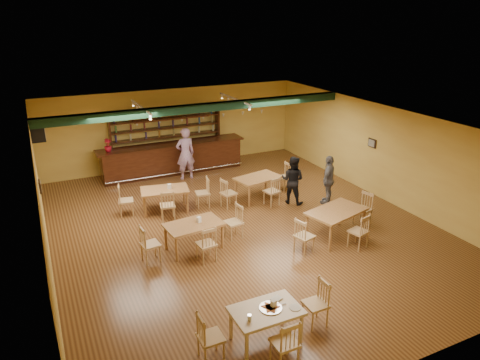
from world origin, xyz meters
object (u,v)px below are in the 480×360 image
dining_table_a (165,200)px  patron_right_a (293,180)px  dining_table_d (335,224)px  patron_bar (185,154)px  dining_table_b (258,188)px  bar_counter (173,158)px  near_table (266,325)px  dining_table_c (194,236)px

dining_table_a → patron_right_a: patron_right_a is taller
dining_table_d → patron_bar: size_ratio=0.84×
dining_table_b → patron_bar: bearing=107.2°
bar_counter → near_table: size_ratio=4.35×
dining_table_d → dining_table_c: bearing=148.9°
dining_table_a → patron_right_a: bearing=-6.3°
dining_table_c → bar_counter: bearing=72.1°
dining_table_c → dining_table_a: bearing=84.2°
dining_table_a → dining_table_c: dining_table_c is taller
dining_table_b → patron_right_a: size_ratio=0.94×
dining_table_d → patron_bar: (-2.13, 6.00, 0.55)m
bar_counter → patron_bar: (0.23, -0.83, 0.38)m
dining_table_b → dining_table_c: 3.76m
dining_table_b → dining_table_c: bearing=-155.0°
dining_table_b → near_table: (-2.99, -6.02, -0.02)m
near_table → patron_bar: (1.48, 8.74, 0.60)m
dining_table_d → patron_bar: bearing=94.3°
near_table → patron_bar: patron_bar is taller
dining_table_a → dining_table_b: dining_table_b is taller
dining_table_c → dining_table_d: size_ratio=0.90×
patron_right_a → dining_table_b: bearing=4.6°
dining_table_a → patron_bar: bearing=68.4°
dining_table_c → near_table: 3.77m
dining_table_a → dining_table_c: 2.59m
dining_table_d → patron_bar: 6.39m
patron_bar → dining_table_a: bearing=56.8°
bar_counter → near_table: 9.65m
dining_table_d → dining_table_a: bearing=119.7°
dining_table_a → near_table: size_ratio=1.11×
dining_table_d → near_table: (-3.60, -2.73, -0.06)m
dining_table_b → patron_bar: (-1.51, 2.72, 0.58)m
patron_bar → patron_right_a: size_ratio=1.23×
dining_table_b → dining_table_d: dining_table_d is taller
dining_table_c → near_table: bearing=-95.3°
bar_counter → near_table: bearing=-97.4°
near_table → patron_right_a: size_ratio=0.82×
dining_table_c → patron_right_a: patron_right_a is taller
dining_table_a → dining_table_b: 3.01m
bar_counter → patron_bar: bearing=-74.5°
dining_table_d → patron_right_a: 2.52m
dining_table_a → near_table: (0.01, -6.36, -0.01)m
dining_table_c → near_table: size_ratio=1.13×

